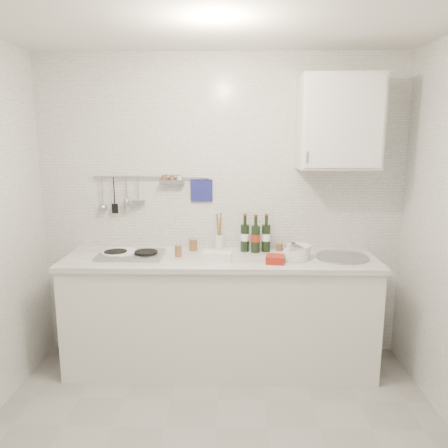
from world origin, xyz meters
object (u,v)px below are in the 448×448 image
plate_stack_sink (296,252)px  utensil_crock (219,240)px  wall_cabinet (339,122)px  plate_stack_hob (118,254)px  wine_bottles (256,233)px

plate_stack_sink → utensil_crock: utensil_crock is taller
wall_cabinet → utensil_crock: (-0.91, 0.13, -0.96)m
wall_cabinet → utensil_crock: wall_cabinet is taller
plate_stack_hob → wine_bottles: (1.09, 0.16, 0.13)m
wine_bottles → utensil_crock: (-0.30, 0.07, -0.08)m
plate_stack_hob → wall_cabinet: bearing=3.6°
wall_cabinet → plate_stack_hob: (-1.70, -0.11, -1.01)m
plate_stack_hob → utensil_crock: size_ratio=0.93×
plate_stack_hob → plate_stack_sink: size_ratio=1.17×
plate_stack_hob → wine_bottles: size_ratio=0.95×
wall_cabinet → plate_stack_sink: bearing=-154.0°
wall_cabinet → wine_bottles: 1.07m
plate_stack_sink → utensil_crock: size_ratio=0.79×
plate_stack_sink → utensil_crock: (-0.60, 0.28, 0.02)m
utensil_crock → wine_bottles: bearing=-13.9°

